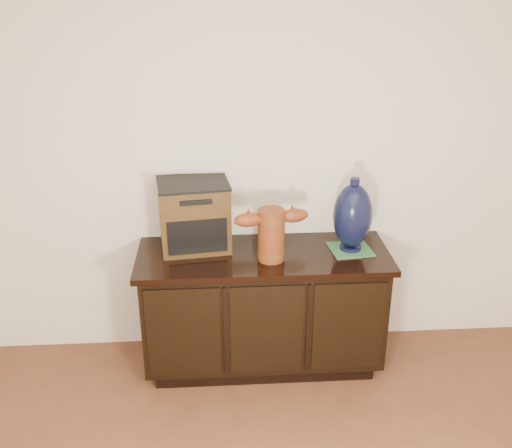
{
  "coord_description": "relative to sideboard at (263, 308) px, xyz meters",
  "views": [
    {
      "loc": [
        -0.25,
        -0.86,
        2.29
      ],
      "look_at": [
        -0.05,
        2.18,
        0.96
      ],
      "focal_mm": 42.0,
      "sensor_mm": 36.0,
      "label": 1
    }
  ],
  "objects": [
    {
      "name": "spray_can",
      "position": [
        0.09,
        0.15,
        0.45
      ],
      "size": [
        0.06,
        0.06,
        0.16
      ],
      "color": "#611710",
      "rests_on": "sideboard"
    },
    {
      "name": "terracotta_vessel",
      "position": [
        0.04,
        -0.07,
        0.54
      ],
      "size": [
        0.43,
        0.18,
        0.3
      ],
      "rotation": [
        0.0,
        0.0,
        0.17
      ],
      "color": "brown",
      "rests_on": "sideboard"
    },
    {
      "name": "lamp_base",
      "position": [
        0.51,
        0.02,
        0.58
      ],
      "size": [
        0.25,
        0.25,
        0.43
      ],
      "rotation": [
        0.0,
        0.0,
        0.12
      ],
      "color": "black",
      "rests_on": "green_mat"
    },
    {
      "name": "tv_radio",
      "position": [
        -0.39,
        0.12,
        0.57
      ],
      "size": [
        0.44,
        0.37,
        0.4
      ],
      "rotation": [
        0.0,
        0.0,
        0.13
      ],
      "color": "#432C10",
      "rests_on": "sideboard"
    },
    {
      "name": "sideboard",
      "position": [
        0.0,
        0.0,
        0.0
      ],
      "size": [
        1.46,
        0.56,
        0.75
      ],
      "color": "black",
      "rests_on": "ground"
    },
    {
      "name": "green_mat",
      "position": [
        0.51,
        0.02,
        0.37
      ],
      "size": [
        0.26,
        0.26,
        0.01
      ],
      "primitive_type": "cube",
      "rotation": [
        0.0,
        0.0,
        0.12
      ],
      "color": "#306A3C",
      "rests_on": "sideboard"
    }
  ]
}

